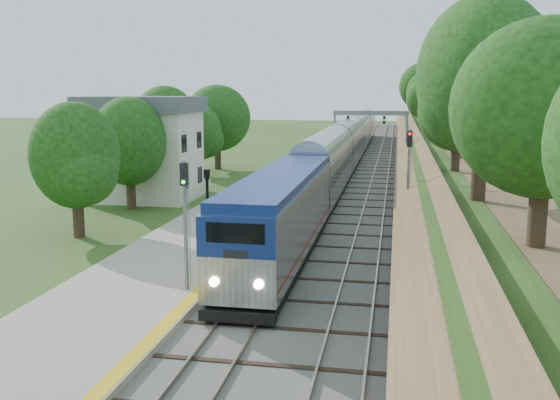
% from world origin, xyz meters
% --- Properties ---
extents(ground, '(320.00, 320.00, 0.00)m').
position_xyz_m(ground, '(0.00, 0.00, 0.00)').
color(ground, '#2D4C19').
rests_on(ground, ground).
extents(trackbed, '(9.50, 170.00, 0.28)m').
position_xyz_m(trackbed, '(2.00, 60.00, 0.07)').
color(trackbed, '#4C4944').
rests_on(trackbed, ground).
extents(platform, '(6.40, 68.00, 0.38)m').
position_xyz_m(platform, '(-5.20, 16.00, 0.19)').
color(platform, '#A09681').
rests_on(platform, ground).
extents(yellow_stripe, '(0.55, 68.00, 0.01)m').
position_xyz_m(yellow_stripe, '(-2.35, 16.00, 0.39)').
color(yellow_stripe, gold).
rests_on(yellow_stripe, platform).
extents(embankment, '(10.64, 170.00, 11.70)m').
position_xyz_m(embankment, '(10.35, 60.00, 1.95)').
color(embankment, brown).
rests_on(embankment, ground).
extents(station_building, '(8.60, 6.60, 8.00)m').
position_xyz_m(station_building, '(-14.00, 30.00, 4.09)').
color(station_building, beige).
rests_on(station_building, ground).
extents(signal_gantry, '(8.40, 0.38, 6.20)m').
position_xyz_m(signal_gantry, '(2.47, 54.99, 4.82)').
color(signal_gantry, slate).
rests_on(signal_gantry, ground).
extents(trees_behind_platform, '(7.82, 53.32, 7.21)m').
position_xyz_m(trees_behind_platform, '(-11.17, 20.67, 4.53)').
color(trees_behind_platform, '#332316').
rests_on(trees_behind_platform, ground).
extents(train, '(2.89, 96.40, 4.25)m').
position_xyz_m(train, '(0.00, 52.06, 2.20)').
color(train, black).
rests_on(train, trackbed).
extents(lamppost_far, '(0.44, 0.44, 4.42)m').
position_xyz_m(lamppost_far, '(-3.33, 12.33, 2.36)').
color(lamppost_far, black).
rests_on(lamppost_far, platform).
extents(signal_platform, '(0.31, 0.25, 5.34)m').
position_xyz_m(signal_platform, '(-2.90, 7.91, 3.66)').
color(signal_platform, slate).
rests_on(signal_platform, platform).
extents(signal_farside, '(0.33, 0.26, 6.02)m').
position_xyz_m(signal_farside, '(6.20, 23.11, 3.80)').
color(signal_farside, slate).
rests_on(signal_farside, ground).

